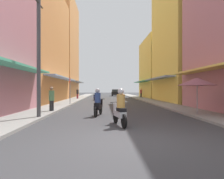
{
  "coord_description": "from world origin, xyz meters",
  "views": [
    {
      "loc": [
        -0.83,
        -5.77,
        1.55
      ],
      "look_at": [
        0.22,
        20.37,
        1.47
      ],
      "focal_mm": 31.84,
      "sensor_mm": 36.0,
      "label": 1
    }
  ],
  "objects_px": {
    "parked_car": "(116,93)",
    "street_sign_no_entry": "(70,87)",
    "motorbike_black": "(98,104)",
    "motorbike_red": "(122,93)",
    "utility_pole": "(39,54)",
    "pedestrian_crossing": "(77,94)",
    "pedestrian_midway": "(141,93)",
    "vendor_umbrella": "(197,82)",
    "pedestrian_far": "(52,100)",
    "motorbike_silver": "(120,109)",
    "motorbike_blue": "(95,97)"
  },
  "relations": [
    {
      "from": "vendor_umbrella",
      "to": "street_sign_no_entry",
      "type": "xyz_separation_m",
      "value": [
        -8.6,
        7.95,
        -0.26
      ]
    },
    {
      "from": "pedestrian_midway",
      "to": "pedestrian_crossing",
      "type": "bearing_deg",
      "value": -158.18
    },
    {
      "from": "motorbike_red",
      "to": "motorbike_blue",
      "type": "distance_m",
      "value": 14.32
    },
    {
      "from": "pedestrian_midway",
      "to": "pedestrian_far",
      "type": "xyz_separation_m",
      "value": [
        -9.8,
        -20.92,
        0.02
      ]
    },
    {
      "from": "motorbike_black",
      "to": "vendor_umbrella",
      "type": "relative_size",
      "value": 0.81
    },
    {
      "from": "motorbike_silver",
      "to": "pedestrian_crossing",
      "type": "height_order",
      "value": "pedestrian_crossing"
    },
    {
      "from": "motorbike_black",
      "to": "vendor_umbrella",
      "type": "distance_m",
      "value": 5.82
    },
    {
      "from": "utility_pole",
      "to": "motorbike_blue",
      "type": "bearing_deg",
      "value": 82.5
    },
    {
      "from": "motorbike_black",
      "to": "motorbike_red",
      "type": "height_order",
      "value": "same"
    },
    {
      "from": "motorbike_red",
      "to": "parked_car",
      "type": "distance_m",
      "value": 3.9
    },
    {
      "from": "motorbike_black",
      "to": "motorbike_blue",
      "type": "bearing_deg",
      "value": 93.11
    },
    {
      "from": "parked_car",
      "to": "utility_pole",
      "type": "xyz_separation_m",
      "value": [
        -5.96,
        -33.81,
        2.61
      ]
    },
    {
      "from": "pedestrian_far",
      "to": "street_sign_no_entry",
      "type": "xyz_separation_m",
      "value": [
        0.16,
        6.03,
        0.87
      ]
    },
    {
      "from": "parked_car",
      "to": "street_sign_no_entry",
      "type": "xyz_separation_m",
      "value": [
        -5.86,
        -25.04,
        0.98
      ]
    },
    {
      "from": "vendor_umbrella",
      "to": "motorbike_black",
      "type": "bearing_deg",
      "value": 177.49
    },
    {
      "from": "utility_pole",
      "to": "motorbike_red",
      "type": "bearing_deg",
      "value": 76.83
    },
    {
      "from": "utility_pole",
      "to": "street_sign_no_entry",
      "type": "height_order",
      "value": "utility_pole"
    },
    {
      "from": "parked_car",
      "to": "vendor_umbrella",
      "type": "distance_m",
      "value": 33.12
    },
    {
      "from": "pedestrian_far",
      "to": "street_sign_no_entry",
      "type": "distance_m",
      "value": 6.09
    },
    {
      "from": "pedestrian_midway",
      "to": "utility_pole",
      "type": "height_order",
      "value": "utility_pole"
    },
    {
      "from": "pedestrian_crossing",
      "to": "vendor_umbrella",
      "type": "bearing_deg",
      "value": -63.51
    },
    {
      "from": "pedestrian_midway",
      "to": "street_sign_no_entry",
      "type": "bearing_deg",
      "value": -122.91
    },
    {
      "from": "motorbike_red",
      "to": "motorbike_blue",
      "type": "height_order",
      "value": "motorbike_red"
    },
    {
      "from": "motorbike_blue",
      "to": "pedestrian_crossing",
      "type": "xyz_separation_m",
      "value": [
        -2.8,
        2.93,
        0.35
      ]
    },
    {
      "from": "pedestrian_midway",
      "to": "pedestrian_crossing",
      "type": "relative_size",
      "value": 0.98
    },
    {
      "from": "parked_car",
      "to": "pedestrian_midway",
      "type": "height_order",
      "value": "pedestrian_midway"
    },
    {
      "from": "motorbike_silver",
      "to": "street_sign_no_entry",
      "type": "relative_size",
      "value": 0.67
    },
    {
      "from": "vendor_umbrella",
      "to": "motorbike_blue",
      "type": "bearing_deg",
      "value": 112.46
    },
    {
      "from": "vendor_umbrella",
      "to": "utility_pole",
      "type": "bearing_deg",
      "value": -174.62
    },
    {
      "from": "parked_car",
      "to": "vendor_umbrella",
      "type": "height_order",
      "value": "vendor_umbrella"
    },
    {
      "from": "motorbike_silver",
      "to": "street_sign_no_entry",
      "type": "height_order",
      "value": "street_sign_no_entry"
    },
    {
      "from": "pedestrian_midway",
      "to": "pedestrian_far",
      "type": "bearing_deg",
      "value": -115.11
    },
    {
      "from": "motorbike_black",
      "to": "motorbike_silver",
      "type": "bearing_deg",
      "value": -72.23
    },
    {
      "from": "motorbike_black",
      "to": "motorbike_red",
      "type": "bearing_deg",
      "value": 82.13
    },
    {
      "from": "motorbike_black",
      "to": "utility_pole",
      "type": "distance_m",
      "value": 4.16
    },
    {
      "from": "motorbike_silver",
      "to": "pedestrian_far",
      "type": "bearing_deg",
      "value": 130.6
    },
    {
      "from": "pedestrian_midway",
      "to": "utility_pole",
      "type": "bearing_deg",
      "value": -112.37
    },
    {
      "from": "motorbike_black",
      "to": "pedestrian_crossing",
      "type": "relative_size",
      "value": 1.05
    },
    {
      "from": "motorbike_blue",
      "to": "pedestrian_midway",
      "type": "bearing_deg",
      "value": 43.14
    },
    {
      "from": "motorbike_black",
      "to": "motorbike_blue",
      "type": "xyz_separation_m",
      "value": [
        -0.84,
        15.52,
        -0.2
      ]
    },
    {
      "from": "motorbike_blue",
      "to": "pedestrian_crossing",
      "type": "bearing_deg",
      "value": 133.69
    },
    {
      "from": "vendor_umbrella",
      "to": "utility_pole",
      "type": "distance_m",
      "value": 8.85
    },
    {
      "from": "utility_pole",
      "to": "parked_car",
      "type": "bearing_deg",
      "value": 80.01
    },
    {
      "from": "motorbike_red",
      "to": "street_sign_no_entry",
      "type": "distance_m",
      "value": 22.41
    },
    {
      "from": "motorbike_silver",
      "to": "pedestrian_far",
      "type": "distance_m",
      "value": 6.27
    },
    {
      "from": "parked_car",
      "to": "street_sign_no_entry",
      "type": "relative_size",
      "value": 1.59
    },
    {
      "from": "motorbike_black",
      "to": "motorbike_red",
      "type": "relative_size",
      "value": 1.04
    },
    {
      "from": "motorbike_red",
      "to": "pedestrian_midway",
      "type": "xyz_separation_m",
      "value": [
        2.71,
        -6.39,
        0.13
      ]
    },
    {
      "from": "motorbike_blue",
      "to": "street_sign_no_entry",
      "type": "xyz_separation_m",
      "value": [
        -2.08,
        -7.81,
        1.21
      ]
    },
    {
      "from": "motorbike_blue",
      "to": "street_sign_no_entry",
      "type": "distance_m",
      "value": 8.18
    }
  ]
}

